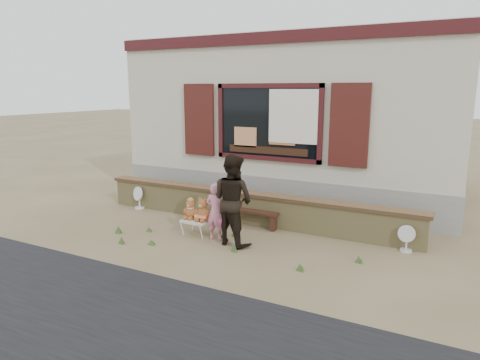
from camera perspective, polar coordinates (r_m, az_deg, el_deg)
The scene contains 12 objects.
ground at distance 8.27m, azimuth -1.92°, elevation -7.56°, with size 80.00×80.00×0.00m, color brown.
shopfront at distance 11.94m, azimuth 8.69°, elevation 8.16°, with size 8.04×5.13×4.00m.
brick_wall at distance 9.02m, azimuth 1.17°, elevation -3.63°, with size 7.10×0.36×0.67m.
bench at distance 8.84m, azimuth 0.90°, elevation -4.45°, with size 1.42×0.31×0.36m.
folding_chair at distance 8.32m, azimuth -5.76°, elevation -5.44°, with size 0.51×0.45×0.31m.
teddy_bear_left at distance 8.33m, azimuth -6.60°, elevation -3.79°, with size 0.29×0.25×0.40m, color brown, non-canonical shape.
teddy_bear_right at distance 8.18m, azimuth -4.97°, elevation -3.87°, with size 0.33×0.29×0.45m, color brown, non-canonical shape.
child at distance 7.98m, azimuth -3.28°, elevation -4.25°, with size 0.39×0.26×1.08m, color pink.
adult at distance 7.67m, azimuth -0.97°, elevation -2.66°, with size 0.80×0.63×1.65m, color black.
fan_left at distance 10.37m, azimuth -13.29°, elevation -2.29°, with size 0.34×0.22×0.53m.
fan_right at distance 8.01m, azimuth 21.35°, elevation -7.25°, with size 0.31×0.20×0.48m.
grass_tufts at distance 7.95m, azimuth -6.18°, elevation -8.01°, with size 4.65×1.41×0.14m.
Camera 1 is at (3.82, -6.80, 2.77)m, focal length 32.00 mm.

